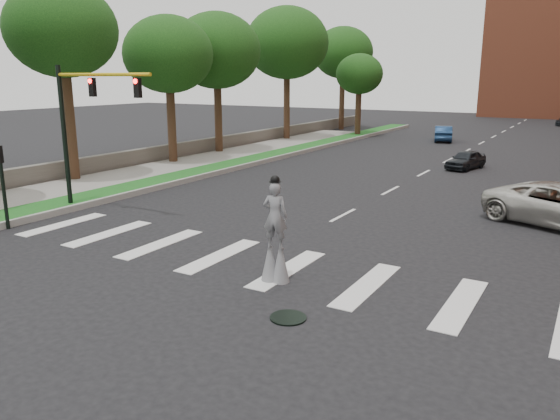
{
  "coord_description": "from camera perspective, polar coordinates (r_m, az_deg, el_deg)",
  "views": [
    {
      "loc": [
        9.04,
        -12.68,
        5.73
      ],
      "look_at": [
        0.72,
        1.48,
        1.7
      ],
      "focal_mm": 35.0,
      "sensor_mm": 36.0,
      "label": 1
    }
  ],
  "objects": [
    {
      "name": "tree_3",
      "position": [
        41.85,
        -6.65,
        16.17
      ],
      "size": [
        6.5,
        6.5,
        10.33
      ],
      "color": "#382316",
      "rests_on": "ground"
    },
    {
      "name": "tree_2",
      "position": [
        37.16,
        -11.58,
        15.59
      ],
      "size": [
        5.8,
        5.8,
        9.58
      ],
      "color": "#382316",
      "rests_on": "ground"
    },
    {
      "name": "tree_5",
      "position": [
        61.48,
        6.61,
        15.99
      ],
      "size": [
        6.45,
        6.45,
        10.96
      ],
      "color": "#382316",
      "rests_on": "ground"
    },
    {
      "name": "grass_median",
      "position": [
        39.0,
        -1.72,
        5.52
      ],
      "size": [
        2.0,
        60.0,
        0.25
      ],
      "primitive_type": "cube",
      "color": "#17521B",
      "rests_on": "ground"
    },
    {
      "name": "tree_4",
      "position": [
        50.49,
        0.73,
        17.03
      ],
      "size": [
        7.42,
        7.42,
        11.77
      ],
      "color": "#382316",
      "rests_on": "ground"
    },
    {
      "name": "car_mid",
      "position": [
        52.02,
        16.68,
        7.66
      ],
      "size": [
        2.52,
        4.45,
        1.39
      ],
      "primitive_type": "imported",
      "rotation": [
        0.0,
        0.0,
        3.41
      ],
      "color": "navy",
      "rests_on": "ground"
    },
    {
      "name": "median_curb",
      "position": [
        38.45,
        -0.38,
        5.43
      ],
      "size": [
        0.2,
        60.0,
        0.28
      ],
      "primitive_type": "cube",
      "color": "#959690",
      "rests_on": "ground"
    },
    {
      "name": "manhole",
      "position": [
        13.53,
        0.86,
        -11.18
      ],
      "size": [
        0.9,
        0.9,
        0.04
      ],
      "primitive_type": "cylinder",
      "color": "black",
      "rests_on": "ground"
    },
    {
      "name": "car_near",
      "position": [
        36.64,
        18.84,
        5.0
      ],
      "size": [
        2.21,
        3.73,
        1.19
      ],
      "primitive_type": "imported",
      "rotation": [
        0.0,
        0.0,
        -0.24
      ],
      "color": "black",
      "rests_on": "ground"
    },
    {
      "name": "stilt_performer",
      "position": [
        15.42,
        -0.51,
        -2.98
      ],
      "size": [
        0.83,
        0.6,
        3.1
      ],
      "rotation": [
        0.0,
        0.0,
        3.35
      ],
      "color": "#382316",
      "rests_on": "ground"
    },
    {
      "name": "ground_plane",
      "position": [
        16.59,
        -4.78,
        -6.47
      ],
      "size": [
        160.0,
        160.0,
        0.0
      ],
      "primitive_type": "plane",
      "color": "black",
      "rests_on": "ground"
    },
    {
      "name": "secondary_signal",
      "position": [
        23.16,
        -27.02,
        2.88
      ],
      "size": [
        0.25,
        0.21,
        3.23
      ],
      "color": "black",
      "rests_on": "ground"
    },
    {
      "name": "tree_6",
      "position": [
        54.19,
        8.29,
        13.82
      ],
      "size": [
        4.49,
        4.49,
        7.87
      ],
      "color": "#382316",
      "rests_on": "ground"
    },
    {
      "name": "stone_wall",
      "position": [
        43.67,
        -6.48,
        6.89
      ],
      "size": [
        0.5,
        56.0,
        1.1
      ],
      "primitive_type": "cube",
      "color": "#59544C",
      "rests_on": "ground"
    },
    {
      "name": "tree_1",
      "position": [
        32.21,
        -21.85,
        16.98
      ],
      "size": [
        5.81,
        5.81,
        10.58
      ],
      "color": "#382316",
      "rests_on": "ground"
    },
    {
      "name": "sidewalk_left",
      "position": [
        33.17,
        -15.44,
        3.5
      ],
      "size": [
        4.0,
        60.0,
        0.18
      ],
      "primitive_type": "cube",
      "color": "gray",
      "rests_on": "ground"
    },
    {
      "name": "traffic_signal",
      "position": [
        24.54,
        -20.01,
        9.29
      ],
      "size": [
        5.3,
        0.23,
        6.2
      ],
      "color": "black",
      "rests_on": "ground"
    }
  ]
}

